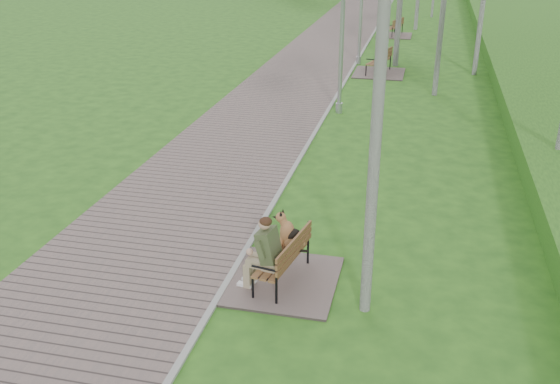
% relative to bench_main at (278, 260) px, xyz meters
% --- Properties ---
extents(ground, '(120.00, 120.00, 0.00)m').
position_rel_bench_main_xyz_m(ground, '(-0.78, 5.18, -0.40)').
color(ground, '#2A591C').
rests_on(ground, ground).
extents(walkway, '(3.50, 67.00, 0.04)m').
position_rel_bench_main_xyz_m(walkway, '(-2.53, 26.68, -0.38)').
color(walkway, '#71605B').
rests_on(walkway, ground).
extents(kerb, '(0.10, 67.00, 0.05)m').
position_rel_bench_main_xyz_m(kerb, '(-0.78, 26.68, -0.38)').
color(kerb, '#999993').
rests_on(kerb, ground).
extents(bench_main, '(1.67, 1.85, 1.45)m').
position_rel_bench_main_xyz_m(bench_main, '(0.00, 0.00, 0.00)').
color(bench_main, '#71605B').
rests_on(bench_main, ground).
extents(bench_second, '(1.84, 2.05, 1.13)m').
position_rel_bench_main_xyz_m(bench_second, '(0.24, 15.07, -0.19)').
color(bench_second, '#71605B').
rests_on(bench_second, ground).
extents(bench_third, '(1.70, 1.89, 1.04)m').
position_rel_bench_main_xyz_m(bench_third, '(0.23, 23.49, -0.21)').
color(bench_third, '#71605B').
rests_on(bench_third, ground).
extents(lamp_post_near, '(0.20, 0.20, 5.21)m').
position_rel_bench_main_xyz_m(lamp_post_near, '(-0.44, 9.64, 2.03)').
color(lamp_post_near, '#9DA0A5').
rests_on(lamp_post_near, ground).
extents(lamp_post_second, '(0.19, 0.19, 4.94)m').
position_rel_bench_main_xyz_m(lamp_post_second, '(-0.69, 16.66, 1.90)').
color(lamp_post_second, '#9DA0A5').
rests_on(lamp_post_second, ground).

